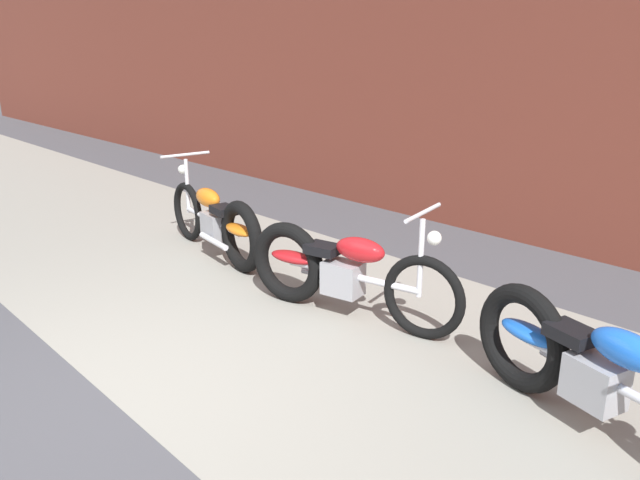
{
  "coord_description": "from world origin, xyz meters",
  "views": [
    {
      "loc": [
        3.45,
        -1.42,
        2.21
      ],
      "look_at": [
        0.15,
        1.72,
        0.75
      ],
      "focal_mm": 34.66,
      "sensor_mm": 36.0,
      "label": 1
    }
  ],
  "objects": [
    {
      "name": "ground_plane",
      "position": [
        0.0,
        0.0,
        0.0
      ],
      "size": [
        80.0,
        80.0,
        0.0
      ],
      "primitive_type": "plane",
      "color": "#47474C"
    },
    {
      "name": "motorcycle_red",
      "position": [
        0.03,
        2.0,
        0.4
      ],
      "size": [
        1.98,
        0.71,
        1.03
      ],
      "rotation": [
        0.0,
        0.0,
        0.22
      ],
      "color": "black",
      "rests_on": "ground"
    },
    {
      "name": "sidewalk_slab",
      "position": [
        0.0,
        1.75,
        0.0
      ],
      "size": [
        36.0,
        3.5,
        0.01
      ],
      "primitive_type": "cube",
      "color": "gray",
      "rests_on": "ground"
    },
    {
      "name": "motorcycle_blue",
      "position": [
        2.19,
        1.93,
        0.4
      ],
      "size": [
        1.96,
        0.77,
        1.03
      ],
      "rotation": [
        0.0,
        0.0,
        -0.26
      ],
      "color": "black",
      "rests_on": "ground"
    },
    {
      "name": "motorcycle_orange",
      "position": [
        -1.83,
        2.12,
        0.4
      ],
      "size": [
        2.0,
        0.64,
        1.03
      ],
      "rotation": [
        0.0,
        0.0,
        3.0
      ],
      "color": "black",
      "rests_on": "ground"
    }
  ]
}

